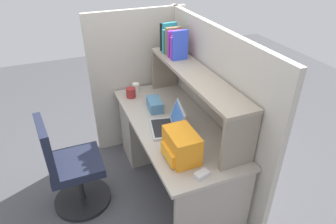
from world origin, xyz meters
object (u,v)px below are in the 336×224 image
Objects in this scene: computer_mouse at (202,174)px; snack_canister at (131,93)px; laptop at (169,124)px; tissue_box at (155,104)px; backpack at (181,146)px; office_chair at (71,171)px; paper_cup at (136,87)px.

snack_canister is at bearing 170.88° from computer_mouse.
tissue_box is (-0.37, 0.00, -0.00)m from laptop.
office_chair is at bearing -125.03° from backpack.
laptop is 3.44× the size of computer_mouse.
tissue_box is 0.35m from snack_canister.
tissue_box is at bearing 24.22° from snack_canister.
laptop is at bearing -108.09° from office_chair.
office_chair is (-0.56, -0.80, -0.44)m from backpack.
paper_cup is at bearing -59.09° from office_chair.
backpack is at bearing 177.70° from computer_mouse.
backpack reaches higher than computer_mouse.
backpack is 2.88× the size of computer_mouse.
paper_cup is 0.10× the size of office_chair.
office_chair is at bearing -101.54° from laptop.
laptop is 0.70m from snack_canister.
office_chair reaches higher than computer_mouse.
tissue_box is 0.96m from office_chair.
office_chair reaches higher than paper_cup.
backpack is 1.07m from office_chair.
snack_canister is (-0.32, -0.14, 0.00)m from tissue_box.
backpack is 0.26m from computer_mouse.
laptop is 0.80m from paper_cup.
backpack is at bearing -0.47° from paper_cup.
paper_cup is 0.43m from tissue_box.
snack_canister is at bearing -61.25° from office_chair.
tissue_box is at bearing -84.01° from office_chair.
paper_cup is at bearing 179.53° from backpack.
tissue_box is at bearing 7.33° from paper_cup.
snack_canister is at bearing -168.59° from laptop.
paper_cup is 1.09m from office_chair.
laptop is at bearing 5.62° from tissue_box.
backpack reaches higher than snack_canister.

